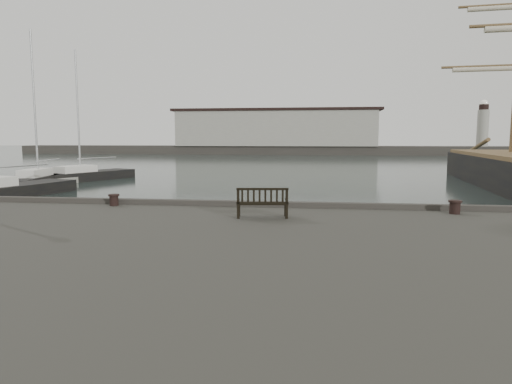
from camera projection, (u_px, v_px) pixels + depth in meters
The scene contains 7 objects.
ground at pixel (267, 250), 15.92m from camera, with size 400.00×400.00×0.00m, color black.
breakwater at pixel (290, 136), 106.56m from camera, with size 140.00×9.50×12.20m.
bench at pixel (262, 208), 13.43m from camera, with size 1.57×0.71×0.87m.
bollard_left at pixel (114, 200), 15.80m from camera, with size 0.38×0.38×0.40m, color black.
bollard_right at pixel (455, 207), 14.09m from camera, with size 0.40×0.40×0.42m, color black.
yacht_b at pixel (42, 182), 37.83m from camera, with size 3.54×10.05×13.04m.
yacht_d at pixel (85, 178), 42.01m from camera, with size 6.38×9.98×12.25m.
Camera 1 is at (1.66, -15.48, 3.90)m, focal length 32.00 mm.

